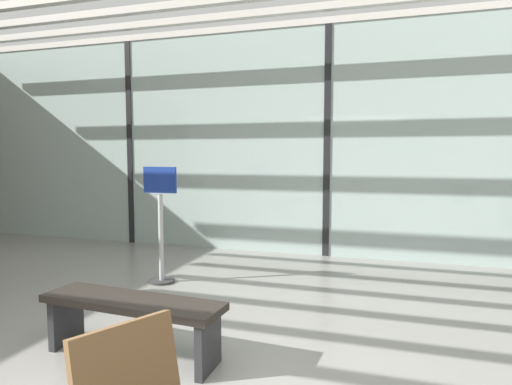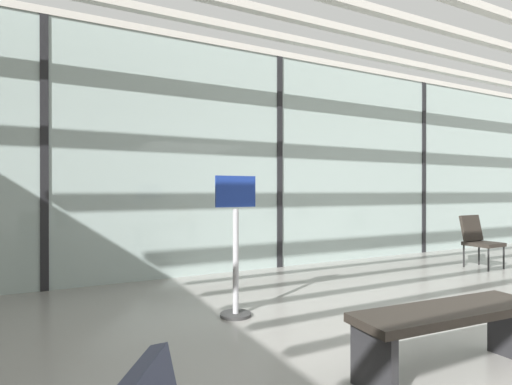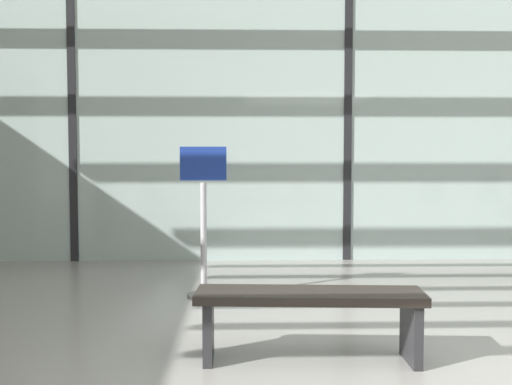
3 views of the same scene
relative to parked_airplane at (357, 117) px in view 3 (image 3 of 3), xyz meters
name	(u,v)px [view 3 (image 3 of 3)]	position (x,y,z in m)	size (l,w,h in m)	color
glass_curtain_wall	(347,122)	(-1.00, -4.52, -0.34)	(14.00, 0.08, 3.55)	#A3B7B2
window_mullion_0	(73,122)	(-4.50, -4.52, -0.34)	(0.10, 0.12, 3.55)	black
window_mullion_1	(347,122)	(-1.00, -4.52, -0.34)	(0.10, 0.12, 3.55)	black
parked_airplane	(357,117)	(0.00, 0.00, 0.00)	(14.36, 4.23, 4.23)	silver
waiting_bench	(309,307)	(-1.93, -8.48, -1.75)	(1.52, 0.49, 0.47)	#28231E
info_sign	(204,227)	(-2.73, -6.61, -1.44)	(0.44, 0.32, 1.44)	#333333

